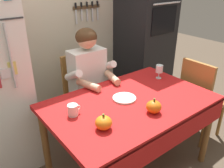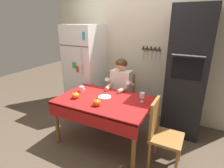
{
  "view_description": "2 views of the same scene",
  "coord_description": "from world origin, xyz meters",
  "px_view_note": "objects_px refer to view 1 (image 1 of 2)",
  "views": [
    {
      "loc": [
        -1.17,
        -1.16,
        1.71
      ],
      "look_at": [
        -0.08,
        0.25,
        0.86
      ],
      "focal_mm": 37.37,
      "sensor_mm": 36.0,
      "label": 1
    },
    {
      "loc": [
        1.26,
        -2.08,
        1.87
      ],
      "look_at": [
        0.04,
        0.28,
        0.93
      ],
      "focal_mm": 28.99,
      "sensor_mm": 36.0,
      "label": 2
    }
  ],
  "objects_px": {
    "coffee_mug": "(73,110)",
    "pumpkin_large": "(154,107)",
    "wall_oven": "(145,29)",
    "dining_table": "(132,110)",
    "wine_glass": "(159,69)",
    "chair_behind_person": "(83,92)",
    "chair_right_side": "(199,97)",
    "serving_tray": "(124,98)",
    "seated_person": "(91,79)",
    "pumpkin_medium": "(104,123)"
  },
  "relations": [
    {
      "from": "chair_behind_person",
      "to": "dining_table",
      "type": "bearing_deg",
      "value": -88.92
    },
    {
      "from": "wall_oven",
      "to": "wine_glass",
      "type": "height_order",
      "value": "wall_oven"
    },
    {
      "from": "wine_glass",
      "to": "coffee_mug",
      "type": "bearing_deg",
      "value": -176.21
    },
    {
      "from": "serving_tray",
      "to": "dining_table",
      "type": "bearing_deg",
      "value": -72.34
    },
    {
      "from": "coffee_mug",
      "to": "pumpkin_large",
      "type": "xyz_separation_m",
      "value": [
        0.51,
        -0.35,
        0.01
      ]
    },
    {
      "from": "wall_oven",
      "to": "wine_glass",
      "type": "relative_size",
      "value": 14.85
    },
    {
      "from": "wine_glass",
      "to": "seated_person",
      "type": "bearing_deg",
      "value": 143.32
    },
    {
      "from": "chair_behind_person",
      "to": "chair_right_side",
      "type": "distance_m",
      "value": 1.26
    },
    {
      "from": "chair_behind_person",
      "to": "chair_right_side",
      "type": "height_order",
      "value": "same"
    },
    {
      "from": "chair_behind_person",
      "to": "serving_tray",
      "type": "height_order",
      "value": "chair_behind_person"
    },
    {
      "from": "seated_person",
      "to": "wine_glass",
      "type": "height_order",
      "value": "seated_person"
    },
    {
      "from": "wall_oven",
      "to": "wine_glass",
      "type": "xyz_separation_m",
      "value": [
        -0.51,
        -0.73,
        -0.21
      ]
    },
    {
      "from": "coffee_mug",
      "to": "serving_tray",
      "type": "xyz_separation_m",
      "value": [
        0.47,
        -0.05,
        -0.04
      ]
    },
    {
      "from": "seated_person",
      "to": "coffee_mug",
      "type": "xyz_separation_m",
      "value": [
        -0.48,
        -0.48,
        0.05
      ]
    },
    {
      "from": "chair_behind_person",
      "to": "wine_glass",
      "type": "distance_m",
      "value": 0.88
    },
    {
      "from": "dining_table",
      "to": "serving_tray",
      "type": "bearing_deg",
      "value": 107.66
    },
    {
      "from": "dining_table",
      "to": "serving_tray",
      "type": "relative_size",
      "value": 6.96
    },
    {
      "from": "chair_right_side",
      "to": "wine_glass",
      "type": "distance_m",
      "value": 0.56
    },
    {
      "from": "coffee_mug",
      "to": "wine_glass",
      "type": "height_order",
      "value": "wine_glass"
    },
    {
      "from": "seated_person",
      "to": "pumpkin_large",
      "type": "bearing_deg",
      "value": -87.83
    },
    {
      "from": "wine_glass",
      "to": "chair_right_side",
      "type": "bearing_deg",
      "value": -36.23
    },
    {
      "from": "dining_table",
      "to": "chair_right_side",
      "type": "xyz_separation_m",
      "value": [
        0.9,
        -0.07,
        -0.14
      ]
    },
    {
      "from": "coffee_mug",
      "to": "pumpkin_large",
      "type": "height_order",
      "value": "pumpkin_large"
    },
    {
      "from": "seated_person",
      "to": "chair_right_side",
      "type": "height_order",
      "value": "seated_person"
    },
    {
      "from": "wall_oven",
      "to": "dining_table",
      "type": "relative_size",
      "value": 1.5
    },
    {
      "from": "chair_right_side",
      "to": "pumpkin_large",
      "type": "relative_size",
      "value": 7.67
    },
    {
      "from": "seated_person",
      "to": "coffee_mug",
      "type": "bearing_deg",
      "value": -134.78
    },
    {
      "from": "wall_oven",
      "to": "wine_glass",
      "type": "distance_m",
      "value": 0.92
    },
    {
      "from": "wall_oven",
      "to": "dining_table",
      "type": "height_order",
      "value": "wall_oven"
    },
    {
      "from": "wine_glass",
      "to": "pumpkin_large",
      "type": "relative_size",
      "value": 1.17
    },
    {
      "from": "chair_right_side",
      "to": "serving_tray",
      "type": "xyz_separation_m",
      "value": [
        -0.92,
        0.15,
        0.24
      ]
    },
    {
      "from": "dining_table",
      "to": "chair_behind_person",
      "type": "distance_m",
      "value": 0.81
    },
    {
      "from": "wall_oven",
      "to": "seated_person",
      "type": "xyz_separation_m",
      "value": [
        -1.06,
        -0.32,
        -0.31
      ]
    },
    {
      "from": "serving_tray",
      "to": "wine_glass",
      "type": "bearing_deg",
      "value": 11.8
    },
    {
      "from": "wall_oven",
      "to": "pumpkin_large",
      "type": "bearing_deg",
      "value": -132.13
    },
    {
      "from": "chair_behind_person",
      "to": "serving_tray",
      "type": "distance_m",
      "value": 0.75
    },
    {
      "from": "chair_right_side",
      "to": "pumpkin_large",
      "type": "xyz_separation_m",
      "value": [
        -0.88,
        -0.15,
        0.28
      ]
    },
    {
      "from": "chair_right_side",
      "to": "coffee_mug",
      "type": "relative_size",
      "value": 8.77
    },
    {
      "from": "wall_oven",
      "to": "seated_person",
      "type": "relative_size",
      "value": 1.69
    },
    {
      "from": "wall_oven",
      "to": "pumpkin_large",
      "type": "distance_m",
      "value": 1.56
    },
    {
      "from": "dining_table",
      "to": "chair_behind_person",
      "type": "height_order",
      "value": "chair_behind_person"
    },
    {
      "from": "chair_right_side",
      "to": "wine_glass",
      "type": "height_order",
      "value": "chair_right_side"
    },
    {
      "from": "wall_oven",
      "to": "pumpkin_medium",
      "type": "relative_size",
      "value": 17.79
    },
    {
      "from": "seated_person",
      "to": "chair_right_side",
      "type": "distance_m",
      "value": 1.16
    },
    {
      "from": "pumpkin_large",
      "to": "serving_tray",
      "type": "bearing_deg",
      "value": 97.79
    },
    {
      "from": "seated_person",
      "to": "pumpkin_large",
      "type": "height_order",
      "value": "seated_person"
    },
    {
      "from": "wall_oven",
      "to": "coffee_mug",
      "type": "xyz_separation_m",
      "value": [
        -1.54,
        -0.8,
        -0.27
      ]
    },
    {
      "from": "chair_behind_person",
      "to": "pumpkin_large",
      "type": "bearing_deg",
      "value": -88.23
    },
    {
      "from": "chair_behind_person",
      "to": "seated_person",
      "type": "distance_m",
      "value": 0.29
    },
    {
      "from": "wall_oven",
      "to": "chair_right_side",
      "type": "distance_m",
      "value": 1.14
    }
  ]
}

